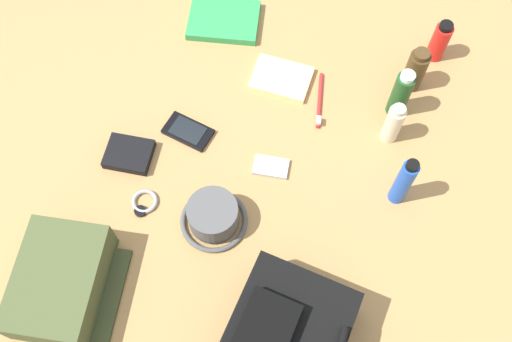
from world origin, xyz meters
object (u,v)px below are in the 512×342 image
(deodorant_spray, at_px, (404,182))
(wallet, at_px, (129,154))
(media_player, at_px, (271,167))
(sunscreen_spray, at_px, (439,41))
(wristwatch, at_px, (144,203))
(notepad, at_px, (281,78))
(bucket_hat, at_px, (213,216))
(paperback_novel, at_px, (224,20))
(shampoo_bottle, at_px, (401,94))
(lotion_bottle, at_px, (393,123))
(cologne_bottle, at_px, (415,70))
(toothbrush, at_px, (320,103))
(cell_phone, at_px, (188,131))
(toiletry_pouch, at_px, (62,283))

(deodorant_spray, relative_size, wallet, 1.58)
(media_player, bearing_deg, sunscreen_spray, 145.40)
(wristwatch, distance_m, notepad, 0.48)
(bucket_hat, distance_m, paperback_novel, 0.58)
(shampoo_bottle, relative_size, lotion_bottle, 1.18)
(lotion_bottle, xyz_separation_m, wristwatch, (0.36, -0.51, -0.06))
(media_player, xyz_separation_m, wristwatch, (0.18, -0.25, 0.00))
(media_player, bearing_deg, wallet, -77.02)
(cologne_bottle, height_order, paperback_novel, cologne_bottle)
(shampoo_bottle, relative_size, media_player, 1.71)
(deodorant_spray, bearing_deg, toothbrush, -128.72)
(deodorant_spray, distance_m, cell_phone, 0.53)
(sunscreen_spray, xyz_separation_m, media_player, (0.45, -0.31, -0.05))
(notepad, bearing_deg, cologne_bottle, 105.58)
(paperback_novel, xyz_separation_m, wristwatch, (0.57, 0.00, -0.00))
(paperback_novel, xyz_separation_m, wallet, (0.46, -0.08, 0.00))
(notepad, bearing_deg, deodorant_spray, 56.41)
(bucket_hat, height_order, toothbrush, bucket_hat)
(bucket_hat, xyz_separation_m, shampoo_bottle, (-0.43, 0.33, 0.04))
(paperback_novel, xyz_separation_m, cell_phone, (0.36, 0.03, -0.00))
(lotion_bottle, xyz_separation_m, wallet, (0.25, -0.59, -0.05))
(notepad, bearing_deg, cell_phone, -38.24)
(cologne_bottle, distance_m, toothbrush, 0.25)
(sunscreen_spray, xyz_separation_m, lotion_bottle, (0.28, -0.06, 0.00))
(toiletry_pouch, xyz_separation_m, wallet, (-0.34, -0.00, -0.04))
(toiletry_pouch, height_order, wallet, toiletry_pouch)
(bucket_hat, height_order, cell_phone, bucket_hat)
(paperback_novel, bearing_deg, notepad, 57.18)
(deodorant_spray, bearing_deg, lotion_bottle, -161.42)
(sunscreen_spray, relative_size, deodorant_spray, 0.72)
(sunscreen_spray, height_order, media_player, sunscreen_spray)
(cell_phone, distance_m, notepad, 0.28)
(cell_phone, height_order, notepad, notepad)
(cologne_bottle, xyz_separation_m, wallet, (0.42, -0.61, -0.05))
(lotion_bottle, bearing_deg, media_player, -55.34)
(toiletry_pouch, bearing_deg, deodorant_spray, 124.53)
(wallet, bearing_deg, wristwatch, 31.70)
(notepad, bearing_deg, wallet, -41.17)
(cell_phone, bearing_deg, paperback_novel, -174.98)
(shampoo_bottle, bearing_deg, paperback_novel, -104.49)
(cologne_bottle, relative_size, lotion_bottle, 1.02)
(wallet, relative_size, notepad, 0.73)
(wristwatch, xyz_separation_m, notepad, (-0.43, 0.20, 0.00))
(bucket_hat, distance_m, wallet, 0.27)
(cell_phone, distance_m, wristwatch, 0.21)
(shampoo_bottle, distance_m, wallet, 0.68)
(toiletry_pouch, relative_size, media_player, 3.02)
(shampoo_bottle, xyz_separation_m, cell_phone, (0.22, -0.48, -0.07))
(shampoo_bottle, xyz_separation_m, deodorant_spray, (0.24, 0.05, 0.01))
(wristwatch, relative_size, wallet, 0.65)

